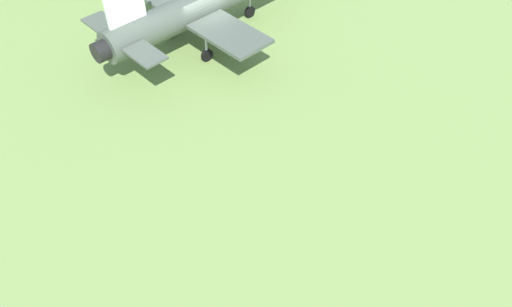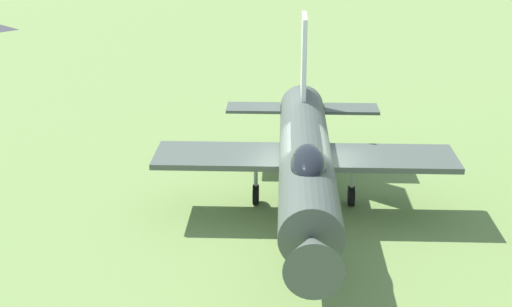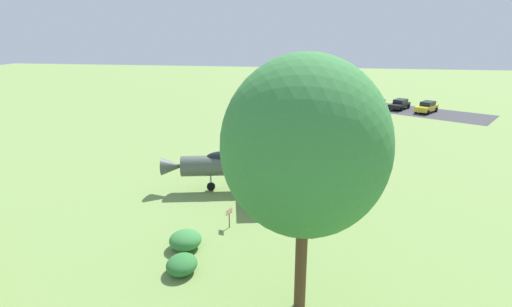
# 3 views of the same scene
# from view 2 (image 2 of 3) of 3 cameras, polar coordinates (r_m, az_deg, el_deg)

# --- Properties ---
(ground_plane) EXTENTS (200.00, 200.00, 0.00)m
(ground_plane) POSITION_cam_2_polar(r_m,az_deg,el_deg) (21.37, 3.74, -5.06)
(ground_plane) COLOR #75934C
(display_jet) EXTENTS (8.89, 12.23, 5.22)m
(display_jet) POSITION_cam_2_polar(r_m,az_deg,el_deg) (20.31, 3.88, -0.46)
(display_jet) COLOR #4C564C
(display_jet) RESTS_ON ground_plane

